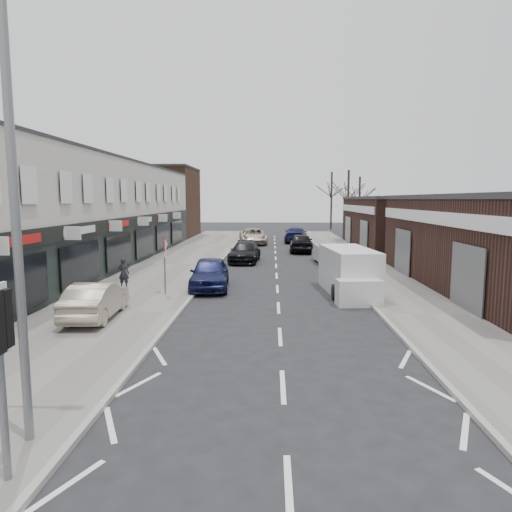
# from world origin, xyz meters

# --- Properties ---
(ground) EXTENTS (160.00, 160.00, 0.00)m
(ground) POSITION_xyz_m (0.00, 0.00, 0.00)
(ground) COLOR black
(ground) RESTS_ON ground
(pavement_left) EXTENTS (5.50, 64.00, 0.12)m
(pavement_left) POSITION_xyz_m (-6.75, 22.00, 0.06)
(pavement_left) COLOR slate
(pavement_left) RESTS_ON ground
(pavement_right) EXTENTS (3.50, 64.00, 0.12)m
(pavement_right) POSITION_xyz_m (5.75, 22.00, 0.06)
(pavement_right) COLOR slate
(pavement_right) RESTS_ON ground
(shop_terrace_left) EXTENTS (8.00, 41.00, 7.10)m
(shop_terrace_left) POSITION_xyz_m (-13.50, 19.50, 3.55)
(shop_terrace_left) COLOR beige
(shop_terrace_left) RESTS_ON ground
(brick_block_far) EXTENTS (8.00, 10.00, 8.00)m
(brick_block_far) POSITION_xyz_m (-13.50, 45.00, 4.00)
(brick_block_far) COLOR #452A1D
(brick_block_far) RESTS_ON ground
(right_unit_far) EXTENTS (10.00, 16.00, 4.50)m
(right_unit_far) POSITION_xyz_m (12.50, 34.00, 2.25)
(right_unit_far) COLOR #371D19
(right_unit_far) RESTS_ON ground
(tree_far_a) EXTENTS (3.60, 3.60, 8.00)m
(tree_far_a) POSITION_xyz_m (9.00, 48.00, 0.00)
(tree_far_a) COLOR #382D26
(tree_far_a) RESTS_ON ground
(tree_far_b) EXTENTS (3.60, 3.60, 7.50)m
(tree_far_b) POSITION_xyz_m (11.50, 54.00, 0.00)
(tree_far_b) COLOR #382D26
(tree_far_b) RESTS_ON ground
(tree_far_c) EXTENTS (3.60, 3.60, 8.50)m
(tree_far_c) POSITION_xyz_m (8.50, 60.00, 0.00)
(tree_far_c) COLOR #382D26
(tree_far_c) RESTS_ON ground
(street_lamp) EXTENTS (2.23, 0.22, 8.00)m
(street_lamp) POSITION_xyz_m (-4.53, -0.80, 4.62)
(street_lamp) COLOR slate
(street_lamp) RESTS_ON pavement_left
(warning_sign) EXTENTS (0.12, 0.80, 2.70)m
(warning_sign) POSITION_xyz_m (-5.16, 12.00, 2.20)
(warning_sign) COLOR slate
(warning_sign) RESTS_ON pavement_left
(white_van) EXTENTS (2.40, 5.70, 2.15)m
(white_van) POSITION_xyz_m (3.40, 13.00, 1.02)
(white_van) COLOR silver
(white_van) RESTS_ON ground
(sedan_on_pavement) EXTENTS (1.67, 4.16, 1.35)m
(sedan_on_pavement) POSITION_xyz_m (-6.75, 7.70, 0.79)
(sedan_on_pavement) COLOR #9F927F
(sedan_on_pavement) RESTS_ON pavement_left
(pedestrian) EXTENTS (0.59, 0.42, 1.51)m
(pedestrian) POSITION_xyz_m (-7.57, 13.37, 0.88)
(pedestrian) COLOR black
(pedestrian) RESTS_ON pavement_left
(parked_car_left_a) EXTENTS (2.17, 4.72, 1.57)m
(parked_car_left_a) POSITION_xyz_m (-3.40, 13.96, 0.78)
(parked_car_left_a) COLOR #161B45
(parked_car_left_a) RESTS_ON ground
(parked_car_left_b) EXTENTS (2.27, 4.99, 1.42)m
(parked_car_left_b) POSITION_xyz_m (-2.22, 23.84, 0.71)
(parked_car_left_b) COLOR black
(parked_car_left_b) RESTS_ON ground
(parked_car_left_c) EXTENTS (3.16, 5.87, 1.56)m
(parked_car_left_c) POSITION_xyz_m (-2.20, 37.08, 0.78)
(parked_car_left_c) COLOR #C1B09B
(parked_car_left_c) RESTS_ON ground
(parked_car_right_a) EXTENTS (1.68, 3.97, 1.28)m
(parked_car_right_a) POSITION_xyz_m (3.50, 23.51, 0.64)
(parked_car_right_a) COLOR beige
(parked_car_right_a) RESTS_ON ground
(parked_car_right_b) EXTENTS (2.09, 4.81, 1.62)m
(parked_car_right_b) POSITION_xyz_m (2.20, 30.16, 0.81)
(parked_car_right_b) COLOR black
(parked_car_right_b) RESTS_ON ground
(parked_car_right_c) EXTENTS (2.71, 5.57, 1.56)m
(parked_car_right_c) POSITION_xyz_m (2.20, 39.04, 0.78)
(parked_car_right_c) COLOR #141940
(parked_car_right_c) RESTS_ON ground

